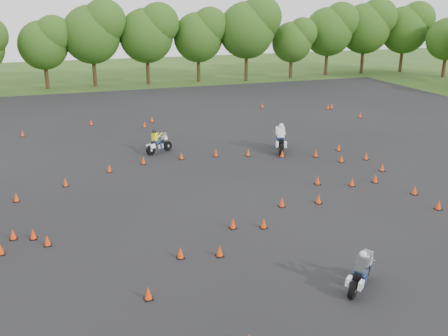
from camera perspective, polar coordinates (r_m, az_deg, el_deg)
name	(u,v)px	position (r m, az deg, el deg)	size (l,w,h in m)	color
ground	(252,219)	(23.10, 3.20, -5.82)	(140.00, 140.00, 0.00)	#2D5119
asphalt_pad	(213,177)	(28.34, -1.30, -1.07)	(62.00, 62.00, 0.00)	black
treeline	(173,48)	(55.97, -5.89, 13.46)	(86.83, 32.61, 10.66)	#2A4D16
traffic_cones	(213,176)	(27.89, -1.21, -0.91)	(36.50, 33.23, 0.45)	#E63B09
rider_grey	(360,268)	(18.11, 15.27, -11.01)	(2.03, 0.62, 1.56)	#3E4045
rider_yellow	(160,141)	(32.96, -7.37, 3.05)	(2.05, 0.63, 1.58)	yellow
rider_white	(280,137)	(33.22, 6.39, 3.54)	(2.52, 0.77, 1.95)	silver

